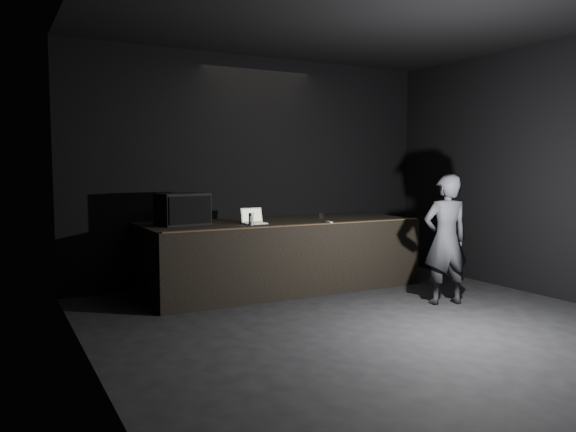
% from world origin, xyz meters
% --- Properties ---
extents(ground, '(7.00, 7.00, 0.00)m').
position_xyz_m(ground, '(0.00, 0.00, 0.00)').
color(ground, black).
rests_on(ground, ground).
extents(room_walls, '(6.10, 7.10, 3.52)m').
position_xyz_m(room_walls, '(0.00, 0.00, 2.02)').
color(room_walls, black).
rests_on(room_walls, ground).
extents(stage_riser, '(4.00, 1.50, 1.00)m').
position_xyz_m(stage_riser, '(0.00, 2.73, 0.50)').
color(stage_riser, black).
rests_on(stage_riser, ground).
extents(riser_lip, '(3.92, 0.10, 0.01)m').
position_xyz_m(riser_lip, '(0.00, 2.02, 1.01)').
color(riser_lip, brown).
rests_on(riser_lip, stage_riser).
extents(stage_monitor, '(0.71, 0.56, 0.43)m').
position_xyz_m(stage_monitor, '(-1.44, 2.81, 1.22)').
color(stage_monitor, black).
rests_on(stage_monitor, stage_riser).
extents(cable, '(0.78, 0.30, 0.02)m').
position_xyz_m(cable, '(-1.26, 3.26, 1.01)').
color(cable, black).
rests_on(cable, stage_riser).
extents(laptop, '(0.33, 0.29, 0.21)m').
position_xyz_m(laptop, '(-0.51, 2.54, 1.06)').
color(laptop, silver).
rests_on(laptop, stage_riser).
extents(beer_can, '(0.07, 0.07, 0.17)m').
position_xyz_m(beer_can, '(-0.64, 2.34, 1.08)').
color(beer_can, silver).
rests_on(beer_can, stage_riser).
extents(plastic_cup, '(0.07, 0.07, 0.09)m').
position_xyz_m(plastic_cup, '(0.66, 2.64, 1.05)').
color(plastic_cup, white).
rests_on(plastic_cup, stage_riser).
extents(wii_remote, '(0.04, 0.14, 0.03)m').
position_xyz_m(wii_remote, '(0.44, 2.08, 1.01)').
color(wii_remote, white).
rests_on(wii_remote, stage_riser).
extents(person, '(0.70, 0.55, 1.69)m').
position_xyz_m(person, '(1.46, 0.85, 0.85)').
color(person, black).
rests_on(person, ground).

